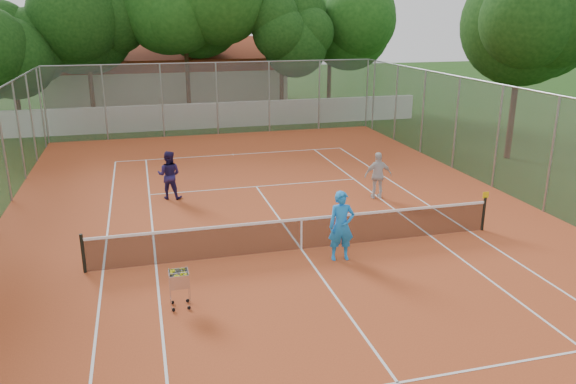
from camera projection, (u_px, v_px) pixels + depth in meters
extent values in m
plane|color=#17370F|center=(301.00, 250.00, 16.24)|extent=(120.00, 120.00, 0.00)
cube|color=#B54B23|center=(301.00, 250.00, 16.24)|extent=(18.00, 34.00, 0.02)
cube|color=white|center=(301.00, 249.00, 16.24)|extent=(10.98, 23.78, 0.01)
cube|color=black|center=(301.00, 233.00, 16.09)|extent=(11.88, 0.10, 0.98)
cube|color=slate|center=(302.00, 184.00, 15.64)|extent=(18.00, 34.00, 4.00)
cube|color=white|center=(213.00, 115.00, 33.52)|extent=(26.00, 0.30, 1.50)
cube|color=beige|center=(168.00, 75.00, 41.81)|extent=(16.40, 9.00, 4.40)
cube|color=black|center=(204.00, 40.00, 35.00)|extent=(29.00, 19.00, 10.00)
imported|color=#1B84E7|center=(341.00, 226.00, 15.30)|extent=(0.77, 0.55, 1.96)
imported|color=#221A4E|center=(169.00, 175.00, 20.48)|extent=(1.04, 0.93, 1.79)
imported|color=silver|center=(378.00, 175.00, 20.52)|extent=(1.06, 0.54, 1.73)
cube|color=silver|center=(180.00, 288.00, 12.88)|extent=(0.57, 0.57, 0.98)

